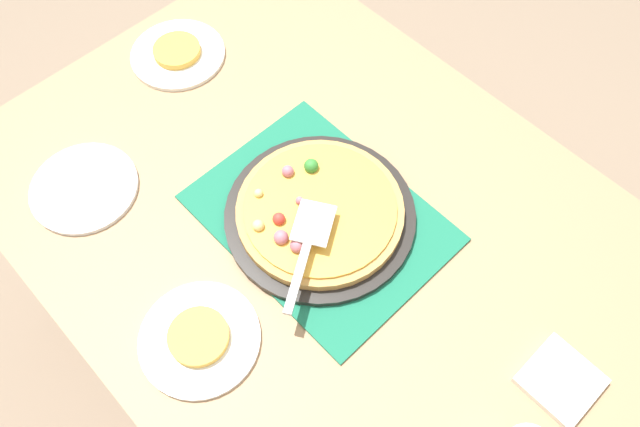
{
  "coord_description": "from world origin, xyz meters",
  "views": [
    {
      "loc": [
        -0.44,
        0.42,
        1.84
      ],
      "look_at": [
        0.0,
        0.0,
        0.77
      ],
      "focal_mm": 34.84,
      "sensor_mm": 36.0,
      "label": 1
    }
  ],
  "objects_px": {
    "served_slice_right": "(177,50)",
    "napkin_stack": "(561,381)",
    "plate_near_left": "(200,339)",
    "pizza": "(319,210)",
    "served_slice_left": "(198,337)",
    "plate_far_right": "(178,54)",
    "pizza_server": "(307,245)",
    "plate_side": "(84,188)",
    "pizza_pan": "(320,215)"
  },
  "relations": [
    {
      "from": "served_slice_right",
      "to": "napkin_stack",
      "type": "height_order",
      "value": "served_slice_right"
    },
    {
      "from": "plate_near_left",
      "to": "napkin_stack",
      "type": "distance_m",
      "value": 0.64
    },
    {
      "from": "pizza",
      "to": "plate_near_left",
      "type": "xyz_separation_m",
      "value": [
        -0.03,
        0.33,
        -0.03
      ]
    },
    {
      "from": "served_slice_left",
      "to": "napkin_stack",
      "type": "bearing_deg",
      "value": -140.57
    },
    {
      "from": "plate_far_right",
      "to": "pizza_server",
      "type": "xyz_separation_m",
      "value": [
        -0.6,
        0.14,
        0.07
      ]
    },
    {
      "from": "plate_far_right",
      "to": "served_slice_right",
      "type": "height_order",
      "value": "served_slice_right"
    },
    {
      "from": "plate_side",
      "to": "napkin_stack",
      "type": "distance_m",
      "value": 0.98
    },
    {
      "from": "plate_near_left",
      "to": "served_slice_right",
      "type": "distance_m",
      "value": 0.7
    },
    {
      "from": "served_slice_left",
      "to": "napkin_stack",
      "type": "height_order",
      "value": "served_slice_left"
    },
    {
      "from": "pizza",
      "to": "plate_near_left",
      "type": "bearing_deg",
      "value": 95.76
    },
    {
      "from": "plate_side",
      "to": "plate_far_right",
      "type": "bearing_deg",
      "value": -66.06
    },
    {
      "from": "pizza_server",
      "to": "napkin_stack",
      "type": "bearing_deg",
      "value": -161.44
    },
    {
      "from": "pizza",
      "to": "napkin_stack",
      "type": "relative_size",
      "value": 2.75
    },
    {
      "from": "served_slice_right",
      "to": "napkin_stack",
      "type": "xyz_separation_m",
      "value": [
        -1.07,
        -0.01,
        -0.01
      ]
    },
    {
      "from": "pizza",
      "to": "plate_near_left",
      "type": "distance_m",
      "value": 0.33
    },
    {
      "from": "served_slice_left",
      "to": "napkin_stack",
      "type": "xyz_separation_m",
      "value": [
        -0.49,
        -0.41,
        -0.01
      ]
    },
    {
      "from": "pizza_pan",
      "to": "napkin_stack",
      "type": "bearing_deg",
      "value": -171.78
    },
    {
      "from": "served_slice_left",
      "to": "napkin_stack",
      "type": "relative_size",
      "value": 0.92
    },
    {
      "from": "plate_far_right",
      "to": "napkin_stack",
      "type": "bearing_deg",
      "value": -179.27
    },
    {
      "from": "pizza",
      "to": "plate_far_right",
      "type": "height_order",
      "value": "pizza"
    },
    {
      "from": "pizza",
      "to": "served_slice_right",
      "type": "height_order",
      "value": "pizza"
    },
    {
      "from": "pizza_pan",
      "to": "plate_side",
      "type": "bearing_deg",
      "value": 38.1
    },
    {
      "from": "plate_near_left",
      "to": "pizza_server",
      "type": "relative_size",
      "value": 1.01
    },
    {
      "from": "plate_far_right",
      "to": "napkin_stack",
      "type": "height_order",
      "value": "napkin_stack"
    },
    {
      "from": "pizza_pan",
      "to": "plate_side",
      "type": "distance_m",
      "value": 0.49
    },
    {
      "from": "plate_side",
      "to": "napkin_stack",
      "type": "xyz_separation_m",
      "value": [
        -0.91,
        -0.38,
        0.0
      ]
    },
    {
      "from": "plate_side",
      "to": "served_slice_left",
      "type": "bearing_deg",
      "value": 176.18
    },
    {
      "from": "served_slice_left",
      "to": "plate_far_right",
      "type": "bearing_deg",
      "value": -34.13
    },
    {
      "from": "pizza",
      "to": "plate_far_right",
      "type": "relative_size",
      "value": 1.5
    },
    {
      "from": "pizza_pan",
      "to": "plate_side",
      "type": "height_order",
      "value": "pizza_pan"
    },
    {
      "from": "plate_far_right",
      "to": "served_slice_left",
      "type": "xyz_separation_m",
      "value": [
        -0.58,
        0.39,
        0.01
      ]
    },
    {
      "from": "plate_far_right",
      "to": "served_slice_left",
      "type": "distance_m",
      "value": 0.7
    },
    {
      "from": "served_slice_left",
      "to": "plate_near_left",
      "type": "bearing_deg",
      "value": 0.0
    },
    {
      "from": "pizza_pan",
      "to": "pizza_server",
      "type": "distance_m",
      "value": 0.11
    },
    {
      "from": "pizza_pan",
      "to": "pizza",
      "type": "height_order",
      "value": "pizza"
    },
    {
      "from": "plate_side",
      "to": "served_slice_right",
      "type": "distance_m",
      "value": 0.4
    },
    {
      "from": "plate_near_left",
      "to": "plate_far_right",
      "type": "bearing_deg",
      "value": -34.13
    },
    {
      "from": "plate_near_left",
      "to": "plate_side",
      "type": "height_order",
      "value": "same"
    },
    {
      "from": "pizza",
      "to": "served_slice_right",
      "type": "relative_size",
      "value": 3.0
    },
    {
      "from": "plate_side",
      "to": "served_slice_left",
      "type": "height_order",
      "value": "served_slice_left"
    },
    {
      "from": "pizza",
      "to": "plate_far_right",
      "type": "distance_m",
      "value": 0.55
    },
    {
      "from": "pizza",
      "to": "served_slice_right",
      "type": "distance_m",
      "value": 0.55
    },
    {
      "from": "plate_side",
      "to": "pizza_server",
      "type": "relative_size",
      "value": 1.01
    },
    {
      "from": "pizza_pan",
      "to": "plate_near_left",
      "type": "height_order",
      "value": "pizza_pan"
    },
    {
      "from": "pizza_pan",
      "to": "pizza_server",
      "type": "bearing_deg",
      "value": 122.23
    },
    {
      "from": "plate_side",
      "to": "napkin_stack",
      "type": "relative_size",
      "value": 1.83
    },
    {
      "from": "napkin_stack",
      "to": "plate_side",
      "type": "bearing_deg",
      "value": 22.55
    },
    {
      "from": "plate_near_left",
      "to": "pizza_server",
      "type": "bearing_deg",
      "value": -94.82
    },
    {
      "from": "pizza_pan",
      "to": "pizza",
      "type": "xyz_separation_m",
      "value": [
        0.0,
        0.0,
        0.02
      ]
    },
    {
      "from": "served_slice_right",
      "to": "plate_near_left",
      "type": "bearing_deg",
      "value": 145.87
    }
  ]
}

